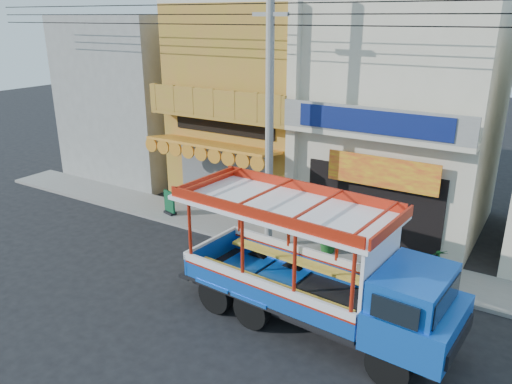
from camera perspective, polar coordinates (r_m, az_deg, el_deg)
ground at (r=14.40m, az=-1.94°, el=-12.16°), size 90.00×90.00×0.00m
sidewalk at (r=17.42m, az=5.45°, el=-6.09°), size 30.00×2.00×0.12m
shophouse_left at (r=21.40m, az=0.97°, el=10.21°), size 6.00×7.50×8.24m
shophouse_right at (r=19.06m, az=16.77°, el=8.25°), size 6.00×6.75×8.24m
party_pilaster at (r=17.31m, az=4.17°, el=7.58°), size 0.35×0.30×8.00m
filler_building_left at (r=25.76m, az=-12.68°, el=10.63°), size 6.00×6.00×7.60m
utility_pole at (r=15.71m, az=2.04°, el=10.24°), size 28.00×0.26×9.00m
songthaew_truck at (r=12.37m, az=8.69°, el=-9.33°), size 7.42×2.88×3.39m
green_sign at (r=20.01m, az=-9.85°, el=-1.40°), size 0.62×0.41×0.95m
potted_plant_a at (r=16.75m, az=8.38°, el=-5.19°), size 1.19×1.17×1.00m
potted_plant_b at (r=16.00m, az=12.81°, el=-6.97°), size 0.56×0.60×0.87m
potted_plant_c at (r=16.09m, az=20.18°, el=-7.57°), size 0.69×0.69×0.88m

